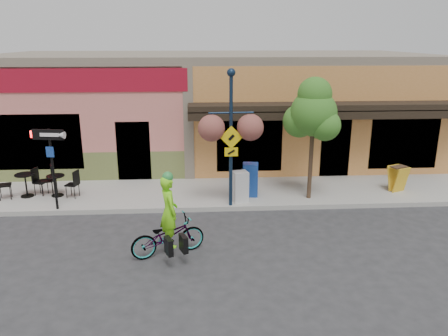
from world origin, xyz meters
name	(u,v)px	position (x,y,z in m)	size (l,w,h in m)	color
ground	(222,218)	(0.00, 0.00, 0.00)	(90.00, 90.00, 0.00)	#2D2D30
sidewalk	(219,193)	(0.00, 2.00, 0.07)	(24.00, 3.00, 0.15)	#9E9B93
curb	(221,209)	(0.00, 0.55, 0.07)	(24.00, 0.12, 0.15)	#A8A59E
building	(213,105)	(0.00, 7.50, 2.25)	(18.20, 8.20, 4.50)	#CE7066
bicycle	(168,236)	(-1.45, -2.19, 0.49)	(0.65, 1.85, 0.97)	maroon
cyclist_rider	(169,221)	(-1.40, -2.19, 0.89)	(0.65, 0.43, 1.78)	#80F319
lamp_post	(231,139)	(0.30, 0.65, 2.24)	(1.33, 0.53, 4.18)	#122339
one_way_sign	(53,170)	(-4.98, 0.65, 1.39)	(0.95, 0.21, 2.47)	black
cafe_set_left	(26,182)	(-6.29, 1.81, 0.65)	(1.67, 0.84, 1.00)	black
cafe_set_right	(56,183)	(-5.33, 1.81, 0.61)	(1.53, 0.76, 0.92)	black
newspaper_box_blue	(250,180)	(1.01, 1.48, 0.70)	(0.49, 0.44, 1.09)	navy
newspaper_box_grey	(240,186)	(0.63, 0.98, 0.64)	(0.46, 0.41, 0.98)	silver
street_tree	(312,139)	(2.89, 1.14, 2.11)	(1.53, 1.53, 3.92)	#3D7A26
sandwich_board	(401,180)	(6.09, 1.45, 0.59)	(0.53, 0.39, 0.88)	gold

